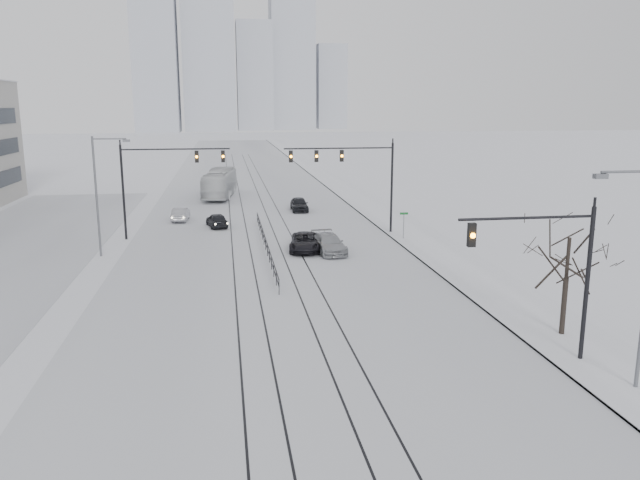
{
  "coord_description": "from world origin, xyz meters",
  "views": [
    {
      "loc": [
        -3.04,
        -17.98,
        11.19
      ],
      "look_at": [
        2.58,
        18.53,
        3.2
      ],
      "focal_mm": 35.0,
      "sensor_mm": 36.0,
      "label": 1
    }
  ],
  "objects_px": {
    "sedan_sb_outer": "(181,214)",
    "sedan_nb_front": "(305,242)",
    "sedan_nb_right": "(329,244)",
    "sedan_nb_far": "(299,204)",
    "sedan_sb_inner": "(217,220)",
    "box_truck": "(220,184)",
    "traffic_mast_near": "(554,264)",
    "bare_tree": "(569,248)"
  },
  "relations": [
    {
      "from": "sedan_sb_outer",
      "to": "bare_tree",
      "type": "bearing_deg",
      "value": 124.47
    },
    {
      "from": "sedan_sb_outer",
      "to": "sedan_nb_front",
      "type": "height_order",
      "value": "sedan_nb_front"
    },
    {
      "from": "sedan_sb_inner",
      "to": "sedan_nb_far",
      "type": "xyz_separation_m",
      "value": [
        8.72,
        7.96,
        0.07
      ]
    },
    {
      "from": "bare_tree",
      "to": "sedan_nb_far",
      "type": "bearing_deg",
      "value": 102.02
    },
    {
      "from": "sedan_sb_inner",
      "to": "box_truck",
      "type": "xyz_separation_m",
      "value": [
        0.24,
        19.78,
        1.04
      ]
    },
    {
      "from": "traffic_mast_near",
      "to": "sedan_sb_inner",
      "type": "bearing_deg",
      "value": 113.18
    },
    {
      "from": "traffic_mast_near",
      "to": "sedan_nb_far",
      "type": "height_order",
      "value": "traffic_mast_near"
    },
    {
      "from": "sedan_sb_inner",
      "to": "sedan_nb_right",
      "type": "distance_m",
      "value": 14.66
    },
    {
      "from": "sedan_nb_front",
      "to": "sedan_sb_inner",
      "type": "bearing_deg",
      "value": 132.28
    },
    {
      "from": "sedan_sb_outer",
      "to": "sedan_nb_front",
      "type": "distance_m",
      "value": 18.09
    },
    {
      "from": "traffic_mast_near",
      "to": "bare_tree",
      "type": "height_order",
      "value": "traffic_mast_near"
    },
    {
      "from": "traffic_mast_near",
      "to": "sedan_nb_front",
      "type": "xyz_separation_m",
      "value": [
        -7.72,
        23.37,
        -3.87
      ]
    },
    {
      "from": "sedan_sb_outer",
      "to": "sedan_nb_far",
      "type": "distance_m",
      "value": 12.95
    },
    {
      "from": "sedan_sb_inner",
      "to": "sedan_nb_front",
      "type": "height_order",
      "value": "sedan_nb_front"
    },
    {
      "from": "traffic_mast_near",
      "to": "sedan_sb_outer",
      "type": "relative_size",
      "value": 1.76
    },
    {
      "from": "sedan_sb_inner",
      "to": "sedan_sb_outer",
      "type": "height_order",
      "value": "sedan_sb_inner"
    },
    {
      "from": "bare_tree",
      "to": "box_truck",
      "type": "bearing_deg",
      "value": 108.26
    },
    {
      "from": "sedan_sb_outer",
      "to": "sedan_nb_far",
      "type": "xyz_separation_m",
      "value": [
        12.29,
        4.09,
        0.08
      ]
    },
    {
      "from": "sedan_nb_far",
      "to": "box_truck",
      "type": "xyz_separation_m",
      "value": [
        -8.49,
        11.82,
        0.97
      ]
    },
    {
      "from": "bare_tree",
      "to": "sedan_nb_front",
      "type": "distance_m",
      "value": 23.06
    },
    {
      "from": "sedan_nb_far",
      "to": "box_truck",
      "type": "height_order",
      "value": "box_truck"
    },
    {
      "from": "traffic_mast_near",
      "to": "box_truck",
      "type": "relative_size",
      "value": 0.57
    },
    {
      "from": "sedan_nb_right",
      "to": "sedan_nb_far",
      "type": "height_order",
      "value": "sedan_nb_far"
    },
    {
      "from": "sedan_nb_far",
      "to": "box_truck",
      "type": "relative_size",
      "value": 0.35
    },
    {
      "from": "traffic_mast_near",
      "to": "bare_tree",
      "type": "relative_size",
      "value": 1.15
    },
    {
      "from": "box_truck",
      "to": "sedan_sb_inner",
      "type": "bearing_deg",
      "value": 96.67
    },
    {
      "from": "sedan_nb_far",
      "to": "sedan_nb_front",
      "type": "bearing_deg",
      "value": -94.74
    },
    {
      "from": "sedan_sb_outer",
      "to": "sedan_nb_far",
      "type": "relative_size",
      "value": 0.92
    },
    {
      "from": "traffic_mast_near",
      "to": "sedan_nb_far",
      "type": "distance_m",
      "value": 42.78
    },
    {
      "from": "traffic_mast_near",
      "to": "sedan_nb_front",
      "type": "bearing_deg",
      "value": 108.28
    },
    {
      "from": "sedan_nb_front",
      "to": "sedan_nb_right",
      "type": "distance_m",
      "value": 1.98
    },
    {
      "from": "sedan_sb_outer",
      "to": "box_truck",
      "type": "xyz_separation_m",
      "value": [
        3.8,
        15.91,
        1.05
      ]
    },
    {
      "from": "sedan_nb_front",
      "to": "sedan_nb_far",
      "type": "height_order",
      "value": "sedan_nb_far"
    },
    {
      "from": "sedan_sb_inner",
      "to": "sedan_sb_outer",
      "type": "xyz_separation_m",
      "value": [
        -3.56,
        3.87,
        -0.01
      ]
    },
    {
      "from": "sedan_nb_right",
      "to": "sedan_sb_outer",
      "type": "bearing_deg",
      "value": 122.36
    },
    {
      "from": "sedan_sb_inner",
      "to": "box_truck",
      "type": "height_order",
      "value": "box_truck"
    },
    {
      "from": "traffic_mast_near",
      "to": "sedan_nb_right",
      "type": "bearing_deg",
      "value": 104.98
    },
    {
      "from": "sedan_nb_front",
      "to": "sedan_sb_outer",
      "type": "bearing_deg",
      "value": 135.18
    },
    {
      "from": "sedan_sb_inner",
      "to": "sedan_nb_front",
      "type": "relative_size",
      "value": 0.78
    },
    {
      "from": "bare_tree",
      "to": "sedan_nb_right",
      "type": "xyz_separation_m",
      "value": [
        -8.41,
        19.4,
        -3.77
      ]
    },
    {
      "from": "sedan_sb_outer",
      "to": "sedan_nb_right",
      "type": "distance_m",
      "value": 19.9
    },
    {
      "from": "sedan_sb_inner",
      "to": "sedan_nb_right",
      "type": "height_order",
      "value": "sedan_nb_right"
    }
  ]
}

